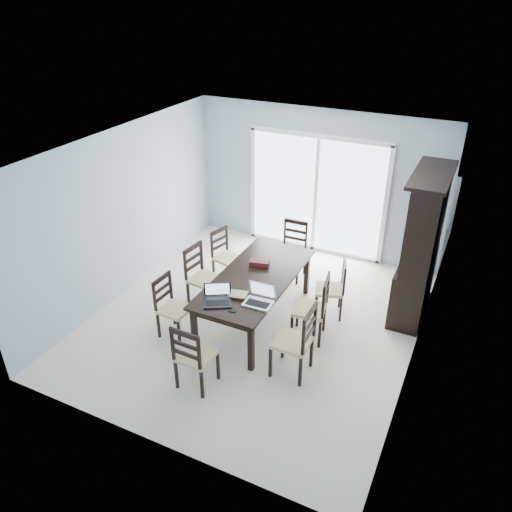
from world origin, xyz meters
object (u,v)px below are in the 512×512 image
Objects in this scene: chair_end_far at (293,243)px; laptop_dark at (218,300)px; dining_table at (255,281)px; hot_tub at (309,201)px; chair_end_near at (191,352)px; game_box at (260,263)px; chair_right_mid at (317,302)px; cell_phone at (232,311)px; chair_right_near at (300,335)px; chair_left_near at (169,300)px; china_hutch at (421,248)px; chair_left_far at (224,250)px; laptop_silver at (258,300)px; chair_right_far at (336,282)px; chair_left_mid at (200,270)px.

chair_end_far reaches higher than laptop_dark.
dining_table is 3.52m from hot_tub.
game_box is (-0.02, 1.93, 0.21)m from chair_end_near.
chair_end_near is (-1.00, -1.59, -0.03)m from chair_right_mid.
chair_right_mid is at bearing 33.86° from cell_phone.
chair_right_near is 1.57m from game_box.
chair_left_near is 1.42m from game_box.
cell_phone is (-1.92, -2.14, -0.32)m from china_hutch.
chair_end_far reaches higher than chair_left_far.
china_hutch is 3.64m from chair_left_near.
chair_right_near is 1.33m from chair_end_near.
chair_end_far is at bearing 96.93° from laptop_silver.
chair_right_near reaches higher than chair_right_mid.
laptop_silver is at bearing -132.37° from china_hutch.
chair_end_near is (-0.07, -1.61, -0.10)m from dining_table.
chair_end_far is (-2.03, 0.21, -0.48)m from china_hutch.
chair_right_mid reaches higher than chair_left_near.
chair_right_near is at bearing 65.69° from chair_left_far.
chair_right_mid is 3.78m from hot_tub.
china_hutch reaches higher than hot_tub.
chair_end_far reaches higher than laptop_silver.
chair_left_far is at bearing 150.17° from game_box.
chair_end_far is at bearing -76.92° from hot_tub.
hot_tub reaches higher than cell_phone.
chair_left_near is at bearing 107.22° from chair_right_far.
chair_left_near is 0.96× the size of chair_end_near.
china_hutch is at bearing 35.75° from cell_phone.
cell_phone is (0.17, 0.72, 0.18)m from chair_end_near.
cell_phone is (0.25, -0.08, -0.05)m from laptop_dark.
dining_table is 2.41m from china_hutch.
game_box is at bearing 115.61° from chair_left_mid.
chair_right_far is (-1.03, -0.60, -0.52)m from china_hutch.
chair_left_far is at bearing 65.58° from chair_right_far.
chair_right_mid reaches higher than chair_left_mid.
chair_end_near is 2.53× the size of laptop_dark.
chair_left_near reaches higher than laptop_dark.
dining_table is 1.97× the size of chair_end_far.
chair_right_far is at bearing 129.72° from chair_left_near.
chair_left_near is 1.62m from chair_left_far.
dining_table is 1.86× the size of chair_right_near.
dining_table is 1.20m from chair_right_far.
chair_right_near is 3.12× the size of laptop_silver.
chair_end_near reaches higher than laptop_dark.
chair_left_near is (-2.97, -2.04, -0.52)m from china_hutch.
hot_tub is at bearing -78.65° from chair_end_far.
hot_tub is (-1.47, 4.29, -0.13)m from chair_right_near.
chair_right_far is 1.29m from chair_end_far.
china_hutch reaches higher than chair_left_mid.
chair_right_near is 1.06× the size of chair_end_far.
chair_end_near is at bearing 87.14° from chair_end_far.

